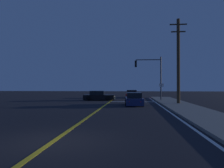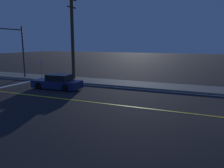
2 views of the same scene
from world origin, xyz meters
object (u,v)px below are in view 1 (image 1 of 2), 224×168
object	(u,v)px
street_sign_corner	(161,89)
car_far_approaching_black	(99,96)
utility_pole_right	(178,60)
car_mid_block_red	(132,94)
traffic_signal_near_right	(152,72)
car_parked_curb_navy	(134,100)

from	to	relation	value
street_sign_corner	car_far_approaching_black	bearing A→B (deg)	160.21
street_sign_corner	utility_pole_right	bearing A→B (deg)	-67.41
car_far_approaching_black	utility_pole_right	bearing A→B (deg)	55.04
car_mid_block_red	traffic_signal_near_right	world-z (taller)	traffic_signal_near_right
car_mid_block_red	utility_pole_right	bearing A→B (deg)	-68.15
traffic_signal_near_right	street_sign_corner	bearing A→B (deg)	108.82
car_parked_curb_navy	car_far_approaching_black	bearing A→B (deg)	119.90
utility_pole_right	traffic_signal_near_right	bearing A→B (deg)	110.90
car_parked_curb_navy	utility_pole_right	xyz separation A→B (m)	(4.84, 1.38, 4.24)
street_sign_corner	traffic_signal_near_right	bearing A→B (deg)	108.82
car_mid_block_red	utility_pole_right	world-z (taller)	utility_pole_right
car_far_approaching_black	street_sign_corner	xyz separation A→B (m)	(8.35, -3.01, 1.01)
utility_pole_right	street_sign_corner	world-z (taller)	utility_pole_right
utility_pole_right	street_sign_corner	bearing A→B (deg)	112.59
car_parked_curb_navy	street_sign_corner	bearing A→B (deg)	51.57
car_far_approaching_black	car_parked_curb_navy	bearing A→B (deg)	30.55
car_mid_block_red	utility_pole_right	size ratio (longest dim) A/B	0.51
car_parked_curb_navy	traffic_signal_near_right	xyz separation A→B (m)	(2.49, 7.54, 3.42)
car_mid_block_red	utility_pole_right	xyz separation A→B (m)	(5.07, -13.78, 4.24)
utility_pole_right	car_mid_block_red	bearing A→B (deg)	110.20
traffic_signal_near_right	utility_pole_right	world-z (taller)	utility_pole_right
utility_pole_right	street_sign_corner	xyz separation A→B (m)	(-1.40, 3.36, -3.23)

